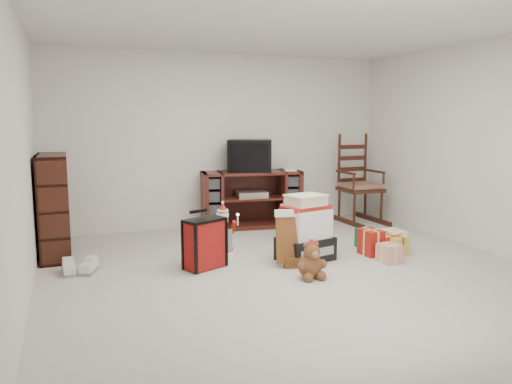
% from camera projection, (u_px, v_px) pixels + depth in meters
% --- Properties ---
extents(room, '(5.01, 5.01, 2.51)m').
position_uv_depth(room, '(295.00, 151.00, 4.99)').
color(room, '#B1ADA2').
rests_on(room, ground).
extents(tv_stand, '(1.49, 0.69, 0.82)m').
position_uv_depth(tv_stand, '(251.00, 199.00, 7.28)').
color(tv_stand, '#411712').
rests_on(tv_stand, floor).
extents(bookshelf, '(0.32, 0.96, 1.17)m').
position_uv_depth(bookshelf, '(54.00, 208.00, 5.71)').
color(bookshelf, '#36150E').
rests_on(bookshelf, floor).
extents(rocking_chair, '(0.57, 0.93, 1.40)m').
position_uv_depth(rocking_chair, '(358.00, 191.00, 7.66)').
color(rocking_chair, '#36150E').
rests_on(rocking_chair, floor).
extents(gift_pile, '(0.66, 0.54, 0.72)m').
position_uv_depth(gift_pile, '(305.00, 232.00, 5.56)').
color(gift_pile, black).
rests_on(gift_pile, floor).
extents(red_suitcase, '(0.46, 0.37, 0.63)m').
position_uv_depth(red_suitcase, '(205.00, 243.00, 5.25)').
color(red_suitcase, maroon).
rests_on(red_suitcase, floor).
extents(stocking, '(0.31, 0.18, 0.62)m').
position_uv_depth(stocking, '(287.00, 238.00, 5.30)').
color(stocking, '#0B6919').
rests_on(stocking, floor).
extents(teddy_bear, '(0.24, 0.22, 0.36)m').
position_uv_depth(teddy_bear, '(311.00, 262.00, 4.95)').
color(teddy_bear, brown).
rests_on(teddy_bear, floor).
extents(santa_figurine, '(0.28, 0.27, 0.58)m').
position_uv_depth(santa_figurine, '(285.00, 226.00, 6.32)').
color(santa_figurine, '#AA1E12').
rests_on(santa_figurine, floor).
extents(mrs_claus_figurine, '(0.30, 0.28, 0.61)m').
position_uv_depth(mrs_claus_figurine, '(223.00, 234.00, 5.84)').
color(mrs_claus_figurine, '#AA1E12').
rests_on(mrs_claus_figurine, floor).
extents(sneaker_pair, '(0.38, 0.33, 0.11)m').
position_uv_depth(sneaker_pair, '(79.00, 268.00, 5.12)').
color(sneaker_pair, silver).
rests_on(sneaker_pair, floor).
extents(gift_cluster, '(0.72, 0.81, 0.25)m').
position_uv_depth(gift_cluster, '(382.00, 244.00, 5.85)').
color(gift_cluster, '#A31912').
rests_on(gift_cluster, floor).
extents(crt_television, '(0.74, 0.65, 0.46)m').
position_uv_depth(crt_television, '(250.00, 155.00, 7.18)').
color(crt_television, black).
rests_on(crt_television, tv_stand).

